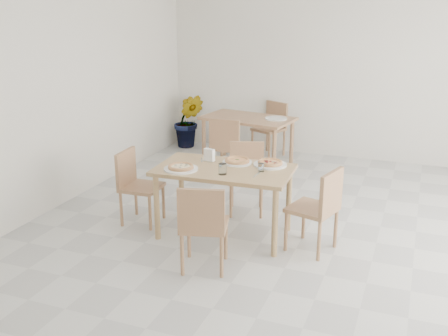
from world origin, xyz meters
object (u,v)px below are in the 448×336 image
(chair_north, at_px, (247,172))
(plate_mushroom, at_px, (181,169))
(pizza_margherita, at_px, (237,160))
(pizza_mushroom, at_px, (181,167))
(chair_back_s, at_px, (227,144))
(chair_south, at_px, (203,222))
(plate_empty, at_px, (276,118))
(tumbler_b, at_px, (261,168))
(plate_margherita, at_px, (237,162))
(pizza_pepperoni, at_px, (270,162))
(tumbler_a, at_px, (223,169))
(chair_back_n, at_px, (272,125))
(chair_west, at_px, (135,181))
(plate_pepperoni, at_px, (270,165))
(chair_east, at_px, (320,205))
(main_table, at_px, (224,176))
(napkin_holder, at_px, (209,156))
(second_table, at_px, (248,124))
(potted_plant, at_px, (189,121))

(chair_north, bearing_deg, plate_mushroom, -130.27)
(pizza_margherita, distance_m, pizza_mushroom, 0.63)
(pizza_mushroom, bearing_deg, chair_back_s, 96.93)
(chair_south, relative_size, plate_empty, 2.64)
(plate_mushroom, height_order, tumbler_b, tumbler_b)
(plate_margherita, bearing_deg, pizza_pepperoni, 7.99)
(pizza_mushroom, bearing_deg, tumbler_a, 2.61)
(chair_back_s, bearing_deg, plate_mushroom, 96.75)
(tumbler_a, relative_size, chair_back_n, 0.13)
(chair_west, height_order, chair_back_s, chair_back_s)
(chair_west, distance_m, chair_back_n, 3.25)
(plate_pepperoni, bearing_deg, chair_back_s, 125.25)
(chair_south, distance_m, tumbler_a, 0.70)
(plate_margherita, bearing_deg, chair_east, -14.17)
(chair_west, bearing_deg, plate_mushroom, -108.61)
(chair_north, relative_size, plate_pepperoni, 2.35)
(main_table, height_order, napkin_holder, napkin_holder)
(tumbler_a, bearing_deg, napkin_holder, 129.80)
(chair_back_s, bearing_deg, second_table, -95.48)
(pizza_margherita, distance_m, chair_back_s, 1.71)
(pizza_margherita, bearing_deg, plate_empty, 95.28)
(chair_east, height_order, pizza_mushroom, chair_east)
(pizza_pepperoni, bearing_deg, potted_plant, 128.65)
(chair_west, bearing_deg, chair_south, -127.12)
(plate_pepperoni, xyz_separation_m, second_table, (-0.98, 2.18, -0.11))
(chair_west, distance_m, pizza_pepperoni, 1.53)
(chair_south, relative_size, chair_back_n, 0.99)
(plate_margherita, distance_m, plate_mushroom, 0.63)
(main_table, relative_size, plate_empty, 4.45)
(chair_west, height_order, second_table, chair_west)
(chair_east, bearing_deg, second_table, -131.70)
(chair_west, distance_m, potted_plant, 3.22)
(main_table, xyz_separation_m, pizza_margherita, (0.07, 0.21, 0.12))
(pizza_margherita, xyz_separation_m, potted_plant, (-1.91, 2.88, -0.32))
(pizza_pepperoni, bearing_deg, chair_south, -105.90)
(plate_margherita, distance_m, napkin_holder, 0.31)
(plate_mushroom, xyz_separation_m, plate_empty, (0.25, 2.68, 0.00))
(plate_mushroom, height_order, pizza_pepperoni, pizza_pepperoni)
(plate_pepperoni, bearing_deg, chair_east, -25.74)
(chair_east, bearing_deg, napkin_holder, -82.62)
(main_table, xyz_separation_m, potted_plant, (-1.84, 3.09, -0.20))
(chair_east, distance_m, napkin_holder, 1.30)
(chair_north, bearing_deg, chair_east, -55.52)
(chair_east, bearing_deg, plate_empty, -139.46)
(plate_empty, bearing_deg, main_table, -86.77)
(chair_west, xyz_separation_m, plate_mushroom, (0.66, -0.18, 0.28))
(main_table, height_order, chair_east, chair_east)
(chair_west, distance_m, pizza_margherita, 1.19)
(tumbler_a, height_order, second_table, tumbler_a)
(chair_north, xyz_separation_m, tumbler_a, (0.06, -0.94, 0.33))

